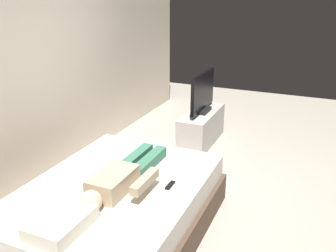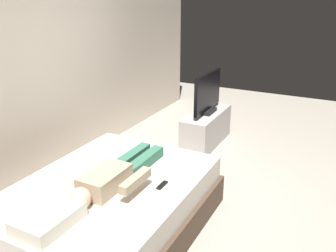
# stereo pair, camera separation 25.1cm
# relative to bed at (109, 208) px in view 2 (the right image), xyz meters

# --- Properties ---
(ground_plane) EXTENTS (10.00, 10.00, 0.00)m
(ground_plane) POSITION_rel_bed_xyz_m (0.77, -0.45, -0.26)
(ground_plane) COLOR #ADA393
(back_wall) EXTENTS (6.40, 0.10, 2.80)m
(back_wall) POSITION_rel_bed_xyz_m (1.17, 1.41, 1.14)
(back_wall) COLOR beige
(back_wall) RESTS_ON ground
(bed) EXTENTS (2.09, 1.56, 0.54)m
(bed) POSITION_rel_bed_xyz_m (0.00, 0.00, 0.00)
(bed) COLOR brown
(bed) RESTS_ON ground
(pillow) EXTENTS (0.48, 0.34, 0.12)m
(pillow) POSITION_rel_bed_xyz_m (-0.72, -0.00, 0.34)
(pillow) COLOR silver
(pillow) RESTS_ON bed
(person) EXTENTS (1.26, 0.46, 0.18)m
(person) POSITION_rel_bed_xyz_m (0.03, -0.07, 0.36)
(person) COLOR tan
(person) RESTS_ON bed
(remote) EXTENTS (0.15, 0.04, 0.02)m
(remote) POSITION_rel_bed_xyz_m (0.18, -0.48, 0.29)
(remote) COLOR black
(remote) RESTS_ON bed
(tv_stand) EXTENTS (1.10, 0.40, 0.50)m
(tv_stand) POSITION_rel_bed_xyz_m (2.42, -0.02, -0.01)
(tv_stand) COLOR #B7B2AD
(tv_stand) RESTS_ON ground
(tv) EXTENTS (0.88, 0.20, 0.59)m
(tv) POSITION_rel_bed_xyz_m (2.42, -0.02, 0.52)
(tv) COLOR black
(tv) RESTS_ON tv_stand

